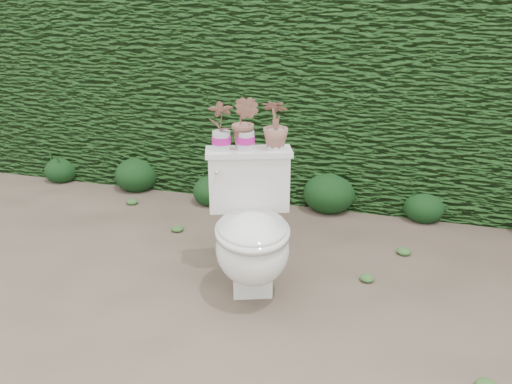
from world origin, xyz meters
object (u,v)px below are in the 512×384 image
(toilet, at_px, (251,233))
(potted_plant_center, at_px, (245,124))
(potted_plant_right, at_px, (276,126))
(potted_plant_left, at_px, (221,126))

(toilet, xyz_separation_m, potted_plant_center, (-0.10, 0.22, 0.57))
(potted_plant_center, bearing_deg, potted_plant_right, 35.90)
(toilet, bearing_deg, potted_plant_center, 94.45)
(potted_plant_left, relative_size, potted_plant_right, 1.02)
(potted_plant_left, distance_m, potted_plant_center, 0.14)
(potted_plant_center, relative_size, potted_plant_right, 1.10)
(toilet, distance_m, potted_plant_left, 0.63)
(toilet, relative_size, potted_plant_right, 2.94)
(potted_plant_center, xyz_separation_m, potted_plant_right, (0.16, 0.06, -0.01))
(potted_plant_left, bearing_deg, potted_plant_right, -174.97)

